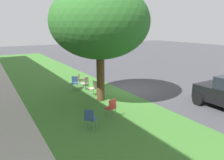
% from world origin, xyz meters
% --- Properties ---
extents(ground, '(80.00, 80.00, 0.00)m').
position_xyz_m(ground, '(0.00, 0.00, 0.00)').
color(ground, '#424247').
extents(grass_verge, '(48.00, 6.00, 0.01)m').
position_xyz_m(grass_verge, '(0.00, 3.20, 0.00)').
color(grass_verge, '#3D752D').
rests_on(grass_verge, ground).
extents(street_tree, '(5.18, 5.18, 6.16)m').
position_xyz_m(street_tree, '(-0.65, 2.37, 4.23)').
color(street_tree, brown).
rests_on(street_tree, ground).
extents(chair_0, '(0.46, 0.47, 0.88)m').
position_xyz_m(chair_0, '(0.34, 2.32, 0.52)').
color(chair_0, beige).
rests_on(chair_0, ground).
extents(chair_1, '(0.49, 0.49, 0.88)m').
position_xyz_m(chair_1, '(-2.97, 3.10, 0.52)').
color(chair_1, '#B7332D').
rests_on(chair_1, ground).
extents(chair_2, '(0.50, 0.51, 0.88)m').
position_xyz_m(chair_2, '(2.56, 2.23, 0.52)').
color(chair_2, brown).
rests_on(chair_2, ground).
extents(chair_3, '(0.55, 0.55, 0.88)m').
position_xyz_m(chair_3, '(1.60, 2.31, 0.52)').
color(chair_3, '#ADA393').
rests_on(chair_3, ground).
extents(chair_4, '(0.59, 0.59, 0.88)m').
position_xyz_m(chair_4, '(-3.54, 4.41, 0.52)').
color(chair_4, '#335184').
rests_on(chair_4, ground).
extents(chair_5, '(0.58, 0.57, 0.88)m').
position_xyz_m(chair_5, '(2.06, 2.85, 0.52)').
color(chair_5, '#335184').
rests_on(chair_5, ground).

